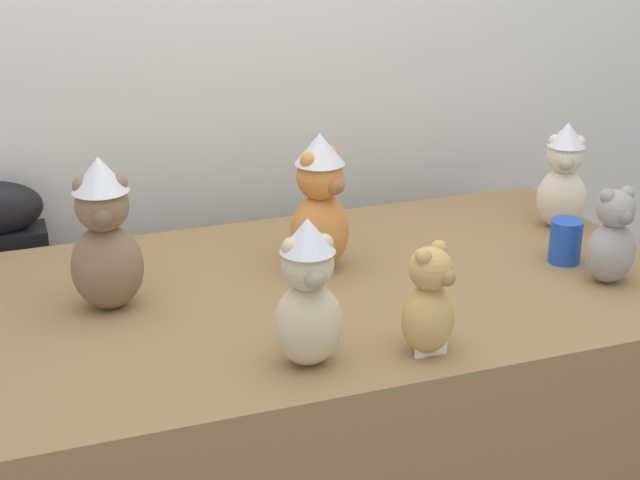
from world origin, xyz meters
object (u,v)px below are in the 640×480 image
instrument_case (7,338)px  teddy_bear_sand (308,295)px  teddy_bear_ginger (320,204)px  party_cup_blue (565,241)px  teddy_bear_honey (429,303)px  teddy_bear_mocha (105,236)px  display_table (320,428)px  teddy_bear_ash (612,239)px  teddy_bear_cream (563,177)px

instrument_case → teddy_bear_sand: 1.20m
teddy_bear_ginger → party_cup_blue: (0.59, -0.17, -0.11)m
teddy_bear_ginger → teddy_bear_honey: teddy_bear_ginger is taller
instrument_case → teddy_bear_sand: (0.57, -0.95, 0.46)m
instrument_case → teddy_bear_mocha: (0.24, -0.55, 0.49)m
display_table → teddy_bear_ash: (0.66, -0.20, 0.50)m
teddy_bear_ash → teddy_bear_sand: size_ratio=0.77×
teddy_bear_ginger → teddy_bear_cream: teddy_bear_ginger is taller
teddy_bear_ash → teddy_bear_cream: size_ratio=0.81×
teddy_bear_honey → teddy_bear_mocha: 0.73m
teddy_bear_mocha → party_cup_blue: (1.11, -0.12, -0.12)m
display_table → party_cup_blue: (0.63, -0.06, 0.45)m
teddy_bear_honey → party_cup_blue: teddy_bear_honey is taller
teddy_bear_honey → teddy_bear_cream: size_ratio=0.80×
teddy_bear_ash → teddy_bear_cream: bearing=75.0°
instrument_case → teddy_bear_ginger: teddy_bear_ginger is taller
instrument_case → party_cup_blue: size_ratio=8.51×
display_table → teddy_bear_cream: 0.94m
teddy_bear_sand → teddy_bear_cream: 1.02m
teddy_bear_honey → teddy_bear_ginger: bearing=66.7°
teddy_bear_honey → instrument_case: bearing=99.1°
teddy_bear_ash → teddy_bear_mocha: teddy_bear_mocha is taller
instrument_case → teddy_bear_ginger: bearing=-33.3°
instrument_case → teddy_bear_honey: bearing=-49.9°
instrument_case → teddy_bear_ginger: size_ratio=2.71×
teddy_bear_sand → party_cup_blue: bearing=21.8°
teddy_bear_ginger → teddy_bear_ash: teddy_bear_ginger is taller
teddy_bear_ash → display_table: bearing=162.7°
teddy_bear_sand → teddy_bear_cream: teddy_bear_sand is taller
display_table → teddy_bear_ash: 0.85m
teddy_bear_mocha → teddy_bear_ginger: bearing=12.2°
display_table → teddy_bear_mocha: bearing=173.2°
teddy_bear_sand → teddy_bear_ginger: bearing=69.8°
teddy_bear_cream → party_cup_blue: (-0.12, -0.21, -0.09)m
display_table → instrument_case: bearing=139.6°
teddy_bear_honey → teddy_bear_cream: 0.84m
teddy_bear_sand → teddy_bear_ash: bearing=11.8°
party_cup_blue → teddy_bear_ginger: bearing=164.0°
instrument_case → teddy_bear_mocha: 0.77m
teddy_bear_ginger → teddy_bear_ash: (0.62, -0.31, -0.06)m
teddy_bear_mocha → instrument_case: bearing=119.9°
teddy_bear_sand → instrument_case: bearing=123.5°
teddy_bear_honey → teddy_bear_mocha: bearing=112.9°
teddy_bear_honey → teddy_bear_cream: (0.65, 0.52, 0.03)m
display_table → teddy_bear_sand: 0.66m
teddy_bear_honey → teddy_bear_ash: same height
teddy_bear_ash → party_cup_blue: bearing=102.0°
teddy_bear_honey → teddy_bear_sand: bearing=141.0°
teddy_bear_ash → teddy_bear_sand: bearing=-170.8°
teddy_bear_sand → teddy_bear_honey: bearing=-5.9°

